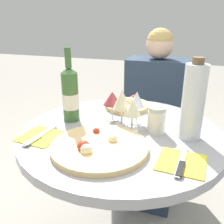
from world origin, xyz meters
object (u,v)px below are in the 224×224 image
chair_behind_diner (155,129)px  tall_carafe (193,102)px  dining_table (121,162)px  seated_diner (153,128)px  wine_bottle (70,95)px  pizza_large (99,146)px

chair_behind_diner → tall_carafe: (0.23, -0.76, 0.48)m
dining_table → seated_diner: seated_diner is taller
chair_behind_diner → tall_carafe: size_ratio=2.82×
tall_carafe → dining_table: bearing=-175.2°
wine_bottle → tall_carafe: (0.51, -0.02, 0.03)m
wine_bottle → seated_diner: bearing=64.6°
dining_table → pizza_large: 0.24m
seated_diner → pizza_large: 0.86m
seated_diner → tall_carafe: bearing=110.5°
seated_diner → tall_carafe: seated_diner is taller
dining_table → pizza_large: bearing=-100.4°
dining_table → pizza_large: size_ratio=2.40×
dining_table → wine_bottle: bearing=170.9°
chair_behind_diner → pizza_large: (-0.07, -0.96, 0.35)m
tall_carafe → chair_behind_diner: bearing=106.9°
tall_carafe → wine_bottle: bearing=178.1°
dining_table → seated_diner: (0.04, 0.64, -0.11)m
chair_behind_diner → tall_carafe: 0.93m
dining_table → tall_carafe: bearing=4.8°
tall_carafe → pizza_large: bearing=-146.9°
chair_behind_diner → pizza_large: size_ratio=2.53×
seated_diner → pizza_large: bearing=85.0°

